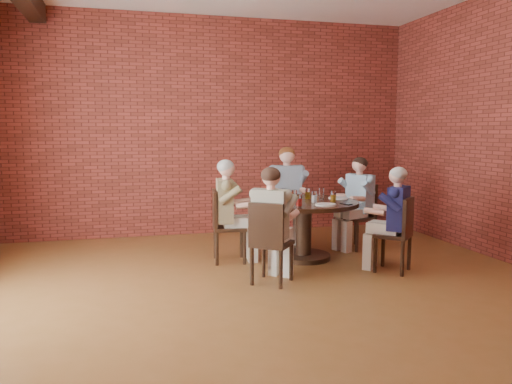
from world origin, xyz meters
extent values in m
plane|color=brown|center=(0.00, 0.00, 0.00)|extent=(7.00, 7.00, 0.00)
plane|color=maroon|center=(0.00, 3.50, 1.70)|extent=(7.00, 0.00, 7.00)
cylinder|color=#341C11|center=(0.86, 1.57, 0.03)|extent=(0.69, 0.69, 0.06)
cylinder|color=#341C11|center=(0.86, 1.57, 0.35)|extent=(0.20, 0.20, 0.64)
cylinder|color=#3A2215|center=(0.86, 1.57, 0.72)|extent=(1.38, 1.38, 0.05)
cube|color=#341C11|center=(1.77, 1.93, 0.43)|extent=(0.51, 0.51, 0.04)
cube|color=#341C11|center=(1.94, 1.99, 0.68)|extent=(0.18, 0.38, 0.45)
cylinder|color=#341C11|center=(1.56, 2.02, 0.21)|extent=(0.04, 0.04, 0.41)
cylinder|color=#341C11|center=(1.68, 1.71, 0.21)|extent=(0.04, 0.04, 0.41)
cylinder|color=#341C11|center=(1.87, 2.15, 0.21)|extent=(0.04, 0.04, 0.41)
cylinder|color=#341C11|center=(1.99, 1.83, 0.21)|extent=(0.04, 0.04, 0.41)
cube|color=#341C11|center=(1.00, 2.67, 0.43)|extent=(0.51, 0.51, 0.04)
cube|color=#341C11|center=(1.03, 2.88, 0.71)|extent=(0.46, 0.10, 0.52)
cylinder|color=#341C11|center=(0.78, 2.50, 0.21)|extent=(0.04, 0.04, 0.41)
cylinder|color=#341C11|center=(1.17, 2.45, 0.21)|extent=(0.04, 0.04, 0.41)
cylinder|color=#341C11|center=(0.83, 2.89, 0.21)|extent=(0.04, 0.04, 0.41)
cylinder|color=#341C11|center=(1.22, 2.84, 0.21)|extent=(0.04, 0.04, 0.41)
cube|color=#341C11|center=(-0.09, 1.68, 0.43)|extent=(0.44, 0.44, 0.04)
cube|color=#341C11|center=(-0.27, 1.70, 0.68)|extent=(0.09, 0.40, 0.46)
cylinder|color=#341C11|center=(0.06, 1.49, 0.21)|extent=(0.04, 0.04, 0.41)
cylinder|color=#341C11|center=(0.10, 1.82, 0.21)|extent=(0.04, 0.04, 0.41)
cylinder|color=#341C11|center=(-0.28, 1.53, 0.21)|extent=(0.04, 0.04, 0.41)
cylinder|color=#341C11|center=(-0.24, 1.86, 0.21)|extent=(0.04, 0.04, 0.41)
cube|color=#341C11|center=(0.17, 0.69, 0.43)|extent=(0.54, 0.54, 0.04)
cube|color=#341C11|center=(0.07, 0.55, 0.67)|extent=(0.33, 0.27, 0.44)
cylinder|color=#341C11|center=(0.40, 0.71, 0.21)|extent=(0.04, 0.04, 0.41)
cylinder|color=#341C11|center=(0.14, 0.91, 0.21)|extent=(0.04, 0.04, 0.41)
cylinder|color=#341C11|center=(0.20, 0.46, 0.21)|extent=(0.04, 0.04, 0.41)
cylinder|color=#341C11|center=(-0.06, 0.66, 0.21)|extent=(0.04, 0.04, 0.41)
cube|color=#341C11|center=(1.66, 0.75, 0.43)|extent=(0.53, 0.53, 0.04)
cube|color=#341C11|center=(1.78, 0.64, 0.66)|extent=(0.29, 0.29, 0.43)
cylinder|color=#341C11|center=(1.66, 0.97, 0.21)|extent=(0.04, 0.04, 0.41)
cylinder|color=#341C11|center=(1.44, 0.75, 0.21)|extent=(0.04, 0.04, 0.41)
cylinder|color=#341C11|center=(1.88, 0.75, 0.21)|extent=(0.04, 0.04, 0.41)
cylinder|color=#341C11|center=(1.66, 0.53, 0.21)|extent=(0.04, 0.04, 0.41)
cylinder|color=white|center=(1.37, 1.66, 0.76)|extent=(0.26, 0.26, 0.01)
cylinder|color=white|center=(0.79, 1.97, 0.76)|extent=(0.26, 0.26, 0.01)
cylinder|color=white|center=(0.34, 1.59, 0.76)|extent=(0.26, 0.26, 0.01)
cylinder|color=white|center=(0.98, 1.15, 0.76)|extent=(0.26, 0.26, 0.01)
cylinder|color=white|center=(1.16, 1.72, 0.82)|extent=(0.07, 0.07, 0.14)
cylinder|color=white|center=(0.97, 1.73, 0.82)|extent=(0.07, 0.07, 0.14)
cylinder|color=white|center=(0.65, 1.78, 0.82)|extent=(0.07, 0.07, 0.14)
cylinder|color=white|center=(0.74, 1.60, 0.82)|extent=(0.07, 0.07, 0.14)
cylinder|color=white|center=(0.62, 1.56, 0.82)|extent=(0.07, 0.07, 0.14)
cylinder|color=white|center=(0.65, 1.18, 0.82)|extent=(0.07, 0.07, 0.14)
cylinder|color=white|center=(0.94, 1.41, 0.82)|extent=(0.07, 0.07, 0.14)
cylinder|color=white|center=(1.19, 1.40, 0.82)|extent=(0.07, 0.07, 0.14)
cube|color=black|center=(1.26, 1.17, 0.75)|extent=(0.12, 0.17, 0.01)
camera|label=1|loc=(-1.33, -4.34, 1.63)|focal=35.00mm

